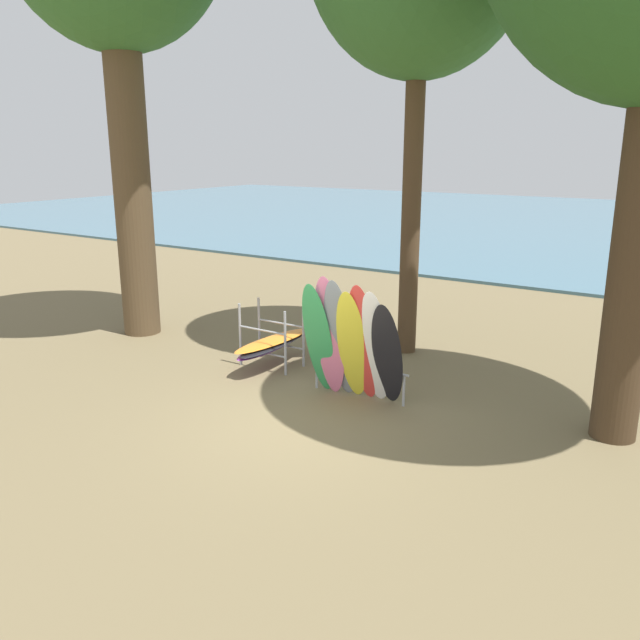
# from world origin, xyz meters

# --- Properties ---
(ground_plane) EXTENTS (80.00, 80.00, 0.00)m
(ground_plane) POSITION_xyz_m (0.00, 0.00, 0.00)
(ground_plane) COLOR brown
(lake_water) EXTENTS (80.00, 36.00, 0.10)m
(lake_water) POSITION_xyz_m (0.00, 29.67, 0.05)
(lake_water) COLOR #477084
(lake_water) RESTS_ON ground
(leaning_board_pile) EXTENTS (1.84, 0.85, 2.19)m
(leaning_board_pile) POSITION_xyz_m (0.20, 1.16, 1.02)
(leaning_board_pile) COLOR #339E56
(leaning_board_pile) RESTS_ON ground
(board_storage_rack) EXTENTS (1.15, 2.13, 1.25)m
(board_storage_rack) POSITION_xyz_m (-2.03, 1.89, 0.47)
(board_storage_rack) COLOR #9EA0A5
(board_storage_rack) RESTS_ON ground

